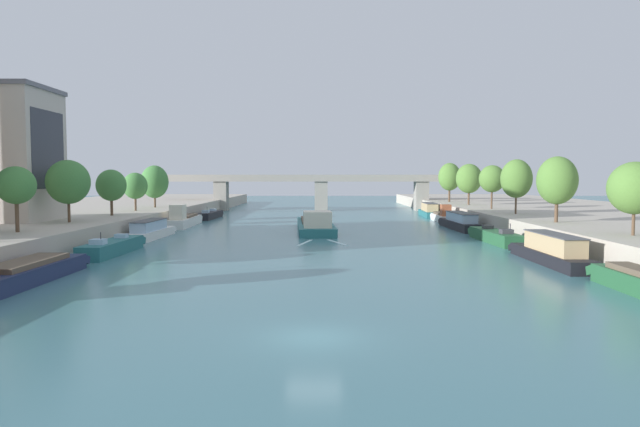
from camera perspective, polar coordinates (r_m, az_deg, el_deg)
The scene contains 27 objects.
ground_plane at distance 25.90m, azimuth -0.61°, elevation -12.51°, with size 400.00×400.00×0.00m, color #42757F.
quay_left at distance 89.73m, azimuth -26.50°, elevation -0.57°, with size 36.00×170.00×2.42m, color #B7AD9E.
quay_right at distance 89.38m, azimuth 26.64°, elevation -0.59°, with size 36.00×170.00×2.42m, color #B7AD9E.
barge_midriver at distance 76.12m, azimuth -0.49°, elevation -1.10°, with size 5.84×22.54×3.04m.
wake_behind_barge at distance 62.29m, azimuth 0.10°, elevation -2.98°, with size 5.59×6.06×0.03m.
moored_boat_left_far at distance 41.98m, azimuth -29.09°, elevation -5.35°, with size 3.27×16.06×3.33m.
moored_boat_left_lone at distance 56.62m, azimuth -20.32°, elevation -3.20°, with size 2.58×11.76×2.40m.
moored_boat_left_upstream at distance 69.56m, azimuth -16.84°, elevation -1.68°, with size 2.65×12.97×2.25m.
moored_boat_left_downstream at distance 85.57m, azimuth -13.64°, elevation -0.60°, with size 2.89×14.29×3.43m.
moored_boat_left_near at distance 101.21m, azimuth -11.10°, elevation -0.14°, with size 2.49×12.47×2.31m.
moored_boat_right_near at distance 50.94m, azimuth 22.45°, elevation -3.54°, with size 2.48×13.70×2.58m.
moored_boat_right_second at distance 65.78m, azimuth 17.34°, elevation -2.21°, with size 2.75×12.85×2.41m.
moored_boat_right_end at distance 81.08m, azimuth 14.06°, elevation -0.85°, with size 3.06×14.69×2.40m.
moored_boat_right_lone at distance 94.34m, azimuth 12.30°, elevation -0.27°, with size 2.23×10.87×2.97m.
moored_boat_right_gap_after at distance 106.82m, azimuth 11.04°, elevation 0.29°, with size 2.92×12.45×2.56m.
tree_left_nearest at distance 55.98m, azimuth -28.53°, elevation 2.52°, with size 3.33×3.33×5.81m.
tree_left_midway at distance 66.01m, azimuth -24.24°, elevation 2.94°, with size 4.55×4.55×6.71m.
tree_left_second at distance 76.00m, azimuth -20.48°, elevation 2.70°, with size 3.74×3.74×5.85m.
tree_left_third at distance 85.72m, azimuth -18.29°, elevation 2.68°, with size 3.54×3.54×5.54m.
tree_left_past_mid at distance 94.84m, azimuth -16.48°, elevation 3.11°, with size 4.42×4.42×6.80m.
tree_right_midway at distance 53.28m, azimuth 29.36°, elevation 2.27°, with size 4.26×4.26×6.14m.
tree_right_end_of_row at distance 65.48m, azimuth 22.98°, elevation 3.11°, with size 4.26×4.26×7.10m.
tree_right_far at distance 78.65m, azimuth 19.35°, elevation 3.37°, with size 4.10×4.10×7.25m.
tree_right_nearest at distance 90.41m, azimuth 17.10°, elevation 3.39°, with size 3.94×3.94×6.74m.
tree_right_third at distance 102.73m, azimuth 14.92°, elevation 3.45°, with size 4.54×4.54×7.27m.
tree_right_distant at distance 114.69m, azimuth 13.04°, elevation 3.65°, with size 4.41×4.41×7.75m.
bridge_far at distance 123.32m, azimuth 0.12°, elevation 2.68°, with size 68.11×4.40×7.89m.
Camera 1 is at (0.40, -24.87, 7.21)m, focal length 31.45 mm.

